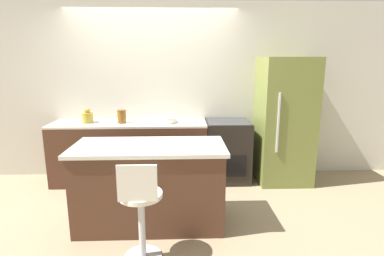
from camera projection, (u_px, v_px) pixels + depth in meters
The scene contains 10 objects.
ground_plane at pixel (152, 189), 4.19m from camera, with size 14.00×14.00×0.00m, color #998466.
wall_back at pixel (153, 91), 4.54m from camera, with size 8.00×0.06×2.60m.
back_counter at pixel (130, 152), 4.40m from camera, with size 2.21×0.60×0.90m.
kitchen_island at pixel (150, 184), 3.23m from camera, with size 1.59×0.73×0.89m.
oven_range at pixel (227, 151), 4.45m from camera, with size 0.63×0.61×0.90m.
refrigerator at pixel (284, 121), 4.33m from camera, with size 0.74×0.71×1.80m.
stool_chair at pixel (141, 212), 2.58m from camera, with size 0.38×0.38×0.95m.
kettle at pixel (88, 117), 4.22m from camera, with size 0.15×0.15×0.21m.
mixing_bowl at pixel (168, 119), 4.27m from camera, with size 0.26×0.26×0.08m.
canister_jar at pixel (122, 116), 4.24m from camera, with size 0.13×0.13×0.18m.
Camera 1 is at (0.42, -3.93, 1.74)m, focal length 28.00 mm.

